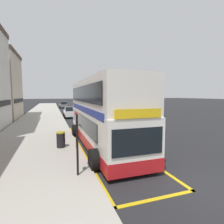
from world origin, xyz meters
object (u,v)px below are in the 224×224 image
double_decker_bus (101,115)px  parked_car_grey_kerbside (63,105)px  parked_car_black_distant (94,107)px  bus_stop_sign (77,138)px  parked_car_white_ahead (70,112)px  litter_bin (61,139)px

double_decker_bus → parked_car_grey_kerbside: double_decker_bus is taller
parked_car_black_distant → bus_stop_sign: bearing=-106.1°
parked_car_black_distant → parked_car_white_ahead: (-5.80, -8.67, 0.00)m
double_decker_bus → bus_stop_sign: (-2.23, -4.40, -0.39)m
parked_car_black_distant → parked_car_grey_kerbside: size_ratio=1.00×
parked_car_white_ahead → parked_car_grey_kerbside: same height
bus_stop_sign → litter_bin: bus_stop_sign is taller
double_decker_bus → parked_car_grey_kerbside: (-0.20, 36.60, -1.27)m
parked_car_black_distant → parked_car_grey_kerbside: bearing=113.5°
bus_stop_sign → double_decker_bus: bearing=63.1°
bus_stop_sign → litter_bin: size_ratio=2.63×
double_decker_bus → parked_car_black_distant: (5.34, 24.73, -1.27)m
parked_car_black_distant → litter_bin: 26.19m
litter_bin → parked_car_white_ahead: bearing=82.2°
parked_car_black_distant → parked_car_white_ahead: size_ratio=1.00×
double_decker_bus → parked_car_white_ahead: 16.11m
double_decker_bus → bus_stop_sign: bearing=-116.9°
bus_stop_sign → parked_car_white_ahead: bus_stop_sign is taller
double_decker_bus → parked_car_grey_kerbside: size_ratio=2.62×
parked_car_white_ahead → double_decker_bus: bearing=91.7°
double_decker_bus → litter_bin: double_decker_bus is taller
bus_stop_sign → parked_car_black_distant: bus_stop_sign is taller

